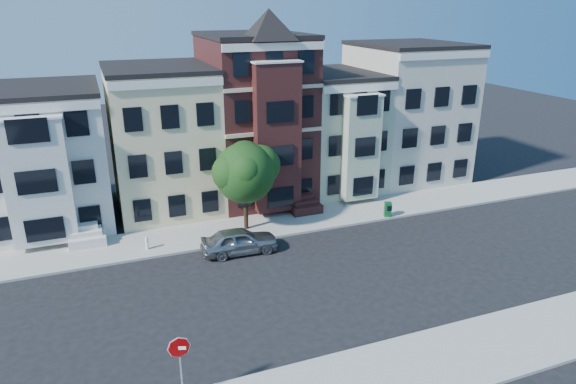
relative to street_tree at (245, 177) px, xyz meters
name	(u,v)px	position (x,y,z in m)	size (l,w,h in m)	color
ground	(337,278)	(2.84, -7.89, -3.77)	(120.00, 120.00, 0.00)	black
far_sidewalk	(286,223)	(2.84, 0.11, -3.69)	(60.00, 4.00, 0.15)	#9E9B93
near_sidewalk	(422,366)	(2.84, -15.89, -3.69)	(60.00, 4.00, 0.15)	#9E9B93
house_white	(43,158)	(-12.16, 6.61, 0.73)	(8.00, 9.00, 9.00)	silver
house_yellow	(163,140)	(-4.16, 6.61, 1.23)	(7.00, 9.00, 10.00)	beige
house_brown	(255,119)	(2.84, 6.61, 2.23)	(7.00, 9.00, 12.00)	#3A1716
house_green	(332,131)	(9.34, 6.61, 0.73)	(6.00, 9.00, 9.00)	#A7B599
house_cream	(406,113)	(16.34, 6.61, 1.73)	(8.00, 9.00, 11.00)	beige
street_tree	(245,177)	(0.00, 0.00, 0.00)	(6.22, 6.22, 7.24)	#234F1B
parked_car	(239,241)	(-1.31, -2.98, -2.98)	(1.86, 4.63, 1.58)	#9A9DA1
newspaper_box	(388,209)	(9.90, -1.59, -3.10)	(0.47, 0.42, 1.04)	#105627
fire_hydrant	(147,244)	(-6.54, -0.78, -3.31)	(0.22, 0.22, 0.63)	silver
stop_sign	(180,365)	(-6.79, -14.28, -2.05)	(0.86, 0.12, 3.14)	#A30002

